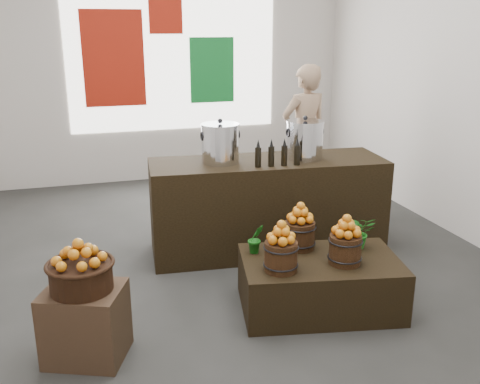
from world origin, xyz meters
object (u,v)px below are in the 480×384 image
object	(u,v)px
crate	(86,323)
display_table	(320,283)
wicker_basket	(81,277)
shopper	(304,136)
stock_pot_left	(220,144)
counter	(267,206)
stock_pot_center	(305,141)

from	to	relation	value
crate	display_table	xyz separation A→B (m)	(1.96, 0.17, -0.05)
wicker_basket	shopper	bearing A→B (deg)	44.54
crate	display_table	world-z (taller)	crate
crate	shopper	distance (m)	4.22
crate	shopper	size ratio (longest dim) A/B	0.29
stock_pot_left	shopper	bearing A→B (deg)	41.86
counter	shopper	xyz separation A→B (m)	(1.02, 1.41, 0.44)
stock_pot_center	wicker_basket	bearing A→B (deg)	-147.82
stock_pot_center	shopper	size ratio (longest dim) A/B	0.20
crate	counter	size ratio (longest dim) A/B	0.22
counter	shopper	size ratio (longest dim) A/B	1.31
crate	stock_pot_center	xyz separation A→B (m)	(2.34, 1.47, 0.93)
display_table	stock_pot_left	distance (m)	1.77
display_table	stock_pot_left	size ratio (longest dim) A/B	3.50
crate	wicker_basket	size ratio (longest dim) A/B	1.25
counter	stock_pot_center	distance (m)	0.80
crate	stock_pot_left	distance (m)	2.31
counter	stock_pot_center	bearing A→B (deg)	0.00
counter	stock_pot_left	distance (m)	0.86
crate	shopper	world-z (taller)	shopper
counter	crate	bearing A→B (deg)	-137.17
display_table	stock_pot_center	bearing A→B (deg)	84.41
counter	stock_pot_left	xyz separation A→B (m)	(-0.51, 0.04, 0.70)
counter	shopper	world-z (taller)	shopper
display_table	stock_pot_left	xyz separation A→B (m)	(-0.52, 1.38, 0.98)
display_table	counter	xyz separation A→B (m)	(-0.01, 1.34, 0.28)
shopper	display_table	bearing A→B (deg)	58.19
wicker_basket	crate	bearing A→B (deg)	0.00
wicker_basket	stock_pot_center	distance (m)	2.82
display_table	stock_pot_left	bearing A→B (deg)	121.32
crate	display_table	distance (m)	1.97
shopper	stock_pot_left	bearing A→B (deg)	30.18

